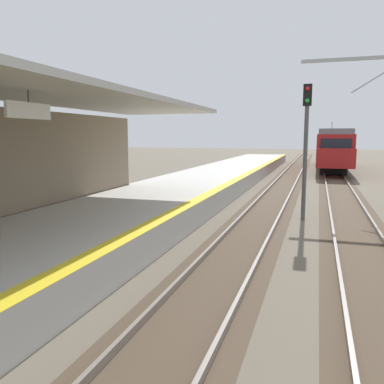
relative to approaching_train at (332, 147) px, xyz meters
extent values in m
cube|color=#B7B5AD|center=(-7.80, -28.84, -1.73)|extent=(5.00, 80.00, 0.90)
cube|color=yellow|center=(-5.55, -28.84, -1.27)|extent=(0.50, 80.00, 0.01)
cube|color=white|center=(-7.50, -34.27, 1.64)|extent=(0.08, 1.40, 0.36)
cylinder|color=#333333|center=(-7.50, -34.27, 1.96)|extent=(0.03, 0.03, 0.27)
cube|color=#4C3D2D|center=(-3.40, -24.84, -2.17)|extent=(2.34, 120.00, 0.01)
cube|color=slate|center=(-4.12, -24.84, -2.09)|extent=(0.08, 120.00, 0.15)
cube|color=slate|center=(-2.68, -24.84, -2.09)|extent=(0.08, 120.00, 0.15)
cube|color=#4C3D2D|center=(0.00, -24.84, -2.17)|extent=(2.34, 120.00, 0.01)
cube|color=slate|center=(-0.72, -24.84, -2.09)|extent=(0.08, 120.00, 0.15)
cube|color=slate|center=(0.72, -24.84, -2.09)|extent=(0.08, 120.00, 0.15)
cube|color=maroon|center=(0.00, 0.38, -0.11)|extent=(2.90, 18.00, 2.70)
cube|color=slate|center=(0.00, 0.38, 1.46)|extent=(2.67, 18.00, 0.44)
cube|color=black|center=(0.00, -8.64, 0.30)|extent=(2.32, 0.06, 1.21)
cube|color=maroon|center=(0.00, -9.42, -0.58)|extent=(2.78, 1.60, 1.49)
cube|color=black|center=(1.46, 0.38, 0.30)|extent=(0.04, 15.84, 0.86)
cylinder|color=#333333|center=(0.00, 3.98, 2.13)|extent=(0.06, 0.06, 0.90)
cube|color=black|center=(0.00, -5.47, -1.82)|extent=(2.17, 2.20, 0.72)
cube|color=black|center=(0.00, 6.23, -1.82)|extent=(2.17, 2.20, 0.72)
cylinder|color=#4C4C4C|center=(-1.79, -25.80, 0.02)|extent=(0.16, 0.16, 4.40)
cube|color=black|center=(-1.79, -25.80, 2.62)|extent=(0.32, 0.24, 0.80)
sphere|color=red|center=(-1.79, -25.94, 2.84)|extent=(0.16, 0.16, 0.16)
sphere|color=green|center=(-1.79, -25.94, 2.40)|extent=(0.16, 0.16, 0.16)
cube|color=#9EA3A8|center=(0.10, -20.80, 4.72)|extent=(4.80, 0.16, 0.16)
cylinder|color=#9EA3A8|center=(1.30, -20.80, 3.92)|extent=(2.47, 0.07, 1.60)
camera|label=1|loc=(-1.32, -41.76, 1.08)|focal=37.17mm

